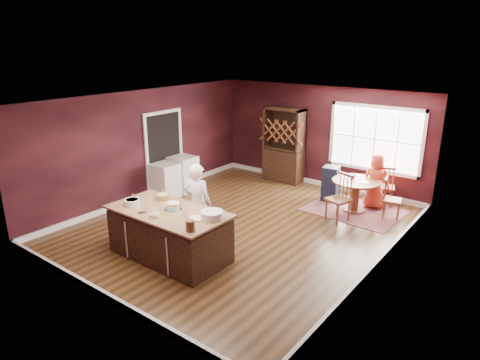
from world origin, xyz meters
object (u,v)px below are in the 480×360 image
(hutch, at_px, (284,145))
(washer, at_px, (165,180))
(seated_woman, at_px, (376,181))
(dining_table, at_px, (356,189))
(kitchen_island, at_px, (170,235))
(chair_north, at_px, (385,185))
(layer_cake, at_px, (173,206))
(chair_east, at_px, (392,198))
(high_chair, at_px, (330,183))
(toddler, at_px, (333,169))
(baker, at_px, (197,203))
(chair_south, at_px, (338,198))
(dryer, at_px, (183,173))

(hutch, distance_m, washer, 3.44)
(hutch, relative_size, washer, 2.38)
(seated_woman, bearing_deg, dining_table, 55.34)
(kitchen_island, distance_m, seated_woman, 5.12)
(washer, bearing_deg, chair_north, 30.92)
(dining_table, distance_m, layer_cake, 4.49)
(chair_east, xyz_separation_m, high_chair, (-1.60, 0.20, -0.02))
(toddler, bearing_deg, dining_table, -25.02)
(washer, bearing_deg, baker, -30.07)
(chair_east, bearing_deg, toddler, 67.57)
(toddler, bearing_deg, seated_woman, 7.85)
(chair_south, bearing_deg, baker, -104.51)
(chair_east, height_order, seated_woman, seated_woman)
(layer_cake, distance_m, seated_woman, 5.04)
(kitchen_island, xyz_separation_m, high_chair, (1.02, 4.46, 0.02))
(high_chair, height_order, dryer, same)
(seated_woman, bearing_deg, chair_east, 138.09)
(seated_woman, xyz_separation_m, hutch, (-2.84, 0.44, 0.37))
(seated_woman, bearing_deg, toddler, 3.03)
(washer, bearing_deg, layer_cake, -40.33)
(baker, xyz_separation_m, washer, (-2.41, 1.40, -0.37))
(chair_north, bearing_deg, chair_south, 53.40)
(high_chair, relative_size, washer, 1.05)
(dining_table, relative_size, toddler, 4.25)
(chair_south, distance_m, washer, 4.33)
(kitchen_island, relative_size, toddler, 8.59)
(dining_table, bearing_deg, chair_north, 61.60)
(chair_east, bearing_deg, hutch, 63.15)
(chair_south, height_order, toddler, chair_south)
(chair_south, height_order, chair_north, chair_south)
(layer_cake, relative_size, washer, 0.37)
(baker, xyz_separation_m, hutch, (-0.74, 4.34, 0.23))
(chair_south, bearing_deg, layer_cake, -97.76)
(baker, distance_m, dryer, 3.17)
(dining_table, bearing_deg, layer_cake, -113.13)
(hutch, xyz_separation_m, dryer, (-1.67, -2.30, -0.58))
(chair_north, relative_size, toddler, 3.93)
(seated_woman, xyz_separation_m, high_chair, (-1.06, -0.22, -0.20))
(kitchen_island, bearing_deg, layer_cake, 62.82)
(chair_south, xyz_separation_m, toddler, (-0.67, 1.12, 0.27))
(high_chair, relative_size, dryer, 1.00)
(dining_table, relative_size, high_chair, 1.21)
(kitchen_island, distance_m, chair_north, 5.43)
(chair_east, distance_m, chair_south, 1.24)
(chair_south, relative_size, toddler, 4.14)
(layer_cake, xyz_separation_m, hutch, (-0.80, 5.04, 0.05))
(baker, height_order, dryer, baker)
(baker, bearing_deg, washer, -44.95)
(seated_woman, bearing_deg, high_chair, 6.75)
(toddler, xyz_separation_m, dryer, (-3.48, -1.72, -0.35))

